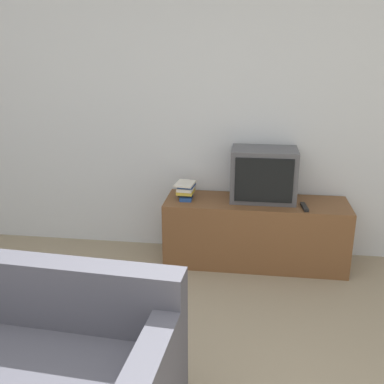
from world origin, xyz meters
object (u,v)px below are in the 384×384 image
Objects in this scene: tv_stand at (255,232)px; book_stack at (186,190)px; television at (264,175)px; remote_on_stand at (304,207)px.

book_stack is (-0.62, 0.00, 0.37)m from tv_stand.
television reaches higher than remote_on_stand.
remote_on_stand is at bearing -28.30° from television.
book_stack is 1.03m from remote_on_stand.
television is 3.00× the size of remote_on_stand.
remote_on_stand reaches higher than tv_stand.
book_stack is 1.24× the size of remote_on_stand.
book_stack is at bearing 172.87° from remote_on_stand.
tv_stand is at bearing -130.27° from television.
television reaches higher than tv_stand.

